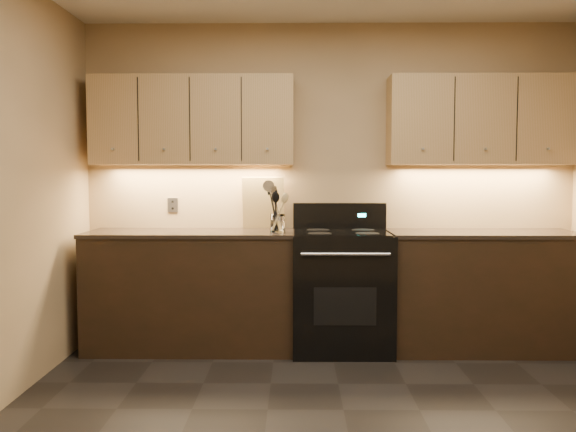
# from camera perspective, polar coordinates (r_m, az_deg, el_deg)

# --- Properties ---
(wall_back) EXTENTS (4.00, 0.04, 2.60)m
(wall_back) POSITION_cam_1_polar(r_m,az_deg,el_deg) (5.04, 3.91, 3.07)
(wall_back) COLOR tan
(wall_back) RESTS_ON ground
(counter_left) EXTENTS (1.62, 0.62, 0.93)m
(counter_left) POSITION_cam_1_polar(r_m,az_deg,el_deg) (4.89, -9.00, -6.84)
(counter_left) COLOR black
(counter_left) RESTS_ON ground
(counter_right) EXTENTS (1.46, 0.62, 0.93)m
(counter_right) POSITION_cam_1_polar(r_m,az_deg,el_deg) (5.04, 17.68, -6.66)
(counter_right) COLOR black
(counter_right) RESTS_ON ground
(stove) EXTENTS (0.76, 0.68, 1.14)m
(stove) POSITION_cam_1_polar(r_m,az_deg,el_deg) (4.81, 5.04, -6.82)
(stove) COLOR black
(stove) RESTS_ON ground
(upper_cab_left) EXTENTS (1.60, 0.30, 0.70)m
(upper_cab_left) POSITION_cam_1_polar(r_m,az_deg,el_deg) (4.97, -8.88, 8.79)
(upper_cab_left) COLOR tan
(upper_cab_left) RESTS_ON wall_back
(upper_cab_right) EXTENTS (1.44, 0.30, 0.70)m
(upper_cab_right) POSITION_cam_1_polar(r_m,az_deg,el_deg) (5.11, 17.51, 8.51)
(upper_cab_right) COLOR tan
(upper_cab_right) RESTS_ON wall_back
(outlet_plate) EXTENTS (0.08, 0.01, 0.12)m
(outlet_plate) POSITION_cam_1_polar(r_m,az_deg,el_deg) (5.14, -10.73, 1.01)
(outlet_plate) COLOR #B2B5BA
(outlet_plate) RESTS_ON wall_back
(utensil_crock) EXTENTS (0.13, 0.13, 0.14)m
(utensil_crock) POSITION_cam_1_polar(r_m,az_deg,el_deg) (4.68, -0.99, -0.75)
(utensil_crock) COLOR white
(utensil_crock) RESTS_ON counter_left
(cutting_board) EXTENTS (0.34, 0.12, 0.43)m
(cutting_board) POSITION_cam_1_polar(r_m,az_deg,el_deg) (4.99, -2.33, 1.23)
(cutting_board) COLOR tan
(cutting_board) RESTS_ON counter_left
(wooden_spoon) EXTENTS (0.17, 0.10, 0.30)m
(wooden_spoon) POSITION_cam_1_polar(r_m,az_deg,el_deg) (4.66, -1.41, 0.45)
(wooden_spoon) COLOR tan
(wooden_spoon) RESTS_ON utensil_crock
(black_spoon) EXTENTS (0.06, 0.15, 0.31)m
(black_spoon) POSITION_cam_1_polar(r_m,az_deg,el_deg) (4.70, -1.10, 0.53)
(black_spoon) COLOR black
(black_spoon) RESTS_ON utensil_crock
(black_turner) EXTENTS (0.16, 0.17, 0.36)m
(black_turner) POSITION_cam_1_polar(r_m,az_deg,el_deg) (4.66, -0.96, 0.77)
(black_turner) COLOR black
(black_turner) RESTS_ON utensil_crock
(steel_spatula) EXTENTS (0.16, 0.13, 0.37)m
(steel_spatula) POSITION_cam_1_polar(r_m,az_deg,el_deg) (4.68, -0.57, 0.85)
(steel_spatula) COLOR silver
(steel_spatula) RESTS_ON utensil_crock
(steel_skimmer) EXTENTS (0.20, 0.12, 0.39)m
(steel_skimmer) POSITION_cam_1_polar(r_m,az_deg,el_deg) (4.67, -0.52, 0.98)
(steel_skimmer) COLOR silver
(steel_skimmer) RESTS_ON utensil_crock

